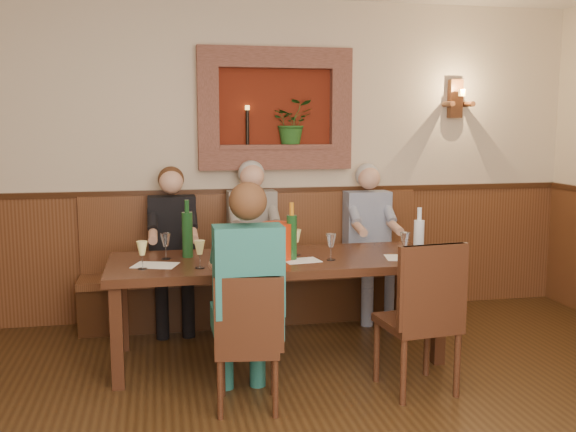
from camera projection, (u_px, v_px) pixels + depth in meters
name	position (u px, v px, depth m)	size (l,w,h in m)	color
room_shell	(354.00, 84.00, 2.72)	(6.04, 6.04, 2.82)	beige
wainscoting	(350.00, 376.00, 2.91)	(6.02, 6.02, 1.15)	#532E17
wall_niche	(280.00, 114.00, 5.64)	(1.36, 0.30, 1.06)	#601C0D
wall_sconce	(456.00, 100.00, 5.93)	(0.25, 0.20, 0.35)	#532E17
dining_table	(276.00, 268.00, 4.69)	(2.40, 0.90, 0.75)	black
bench	(257.00, 283.00, 5.66)	(3.00, 0.45, 1.11)	#381E0F
chair_near_left	(248.00, 369.00, 3.89)	(0.43, 0.43, 0.86)	black
chair_near_right	(418.00, 347.00, 4.14)	(0.49, 0.49, 1.00)	black
person_bench_left	(173.00, 263.00, 5.38)	(0.40, 0.49, 1.37)	black
person_bench_mid	(254.00, 257.00, 5.51)	(0.41, 0.51, 1.41)	#514B4A
person_bench_right	(370.00, 254.00, 5.72)	(0.40, 0.49, 1.37)	navy
person_chair_front	(247.00, 315.00, 3.89)	(0.41, 0.50, 1.39)	navy
spittoon_bucket	(277.00, 241.00, 4.62)	(0.23, 0.23, 0.27)	red
wine_bottle_green_a	(292.00, 236.00, 4.60)	(0.08, 0.08, 0.41)	#19471E
wine_bottle_green_b	(187.00, 233.00, 4.69)	(0.10, 0.10, 0.42)	#19471E
water_bottle	(419.00, 240.00, 4.51)	(0.09, 0.09, 0.39)	silver
tasting_sheet_a	(155.00, 265.00, 4.44)	(0.29, 0.21, 0.00)	white
tasting_sheet_b	(302.00, 261.00, 4.58)	(0.25, 0.18, 0.00)	white
tasting_sheet_c	(407.00, 258.00, 4.69)	(0.31, 0.22, 0.00)	white
tasting_sheet_d	(252.00, 267.00, 4.37)	(0.26, 0.19, 0.00)	white
wine_glass_0	(142.00, 255.00, 4.31)	(0.08, 0.08, 0.19)	#FEFF98
wine_glass_1	(166.00, 246.00, 4.62)	(0.08, 0.08, 0.19)	white
wine_glass_2	(296.00, 242.00, 4.78)	(0.08, 0.08, 0.19)	#FEFF98
wine_glass_3	(200.00, 254.00, 4.33)	(0.08, 0.08, 0.19)	#FEFF98
wine_glass_4	(331.00, 247.00, 4.60)	(0.08, 0.08, 0.19)	white
wine_glass_5	(405.00, 245.00, 4.65)	(0.08, 0.08, 0.19)	white
wine_glass_6	(254.00, 255.00, 4.31)	(0.08, 0.08, 0.19)	#FEFF98
wine_glass_7	(244.00, 245.00, 4.69)	(0.08, 0.08, 0.19)	white
wine_glass_8	(263.00, 251.00, 4.44)	(0.08, 0.08, 0.19)	#FEFF98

